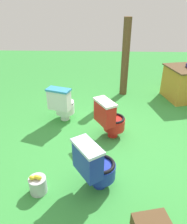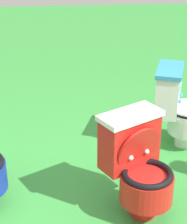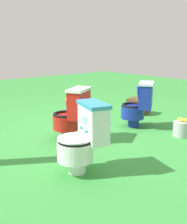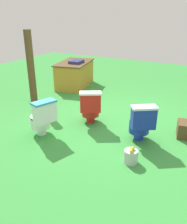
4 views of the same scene
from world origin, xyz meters
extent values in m
cylinder|color=red|center=(-0.10, 0.42, 0.07)|extent=(0.25, 0.25, 0.14)
cylinder|color=red|center=(-0.08, 0.43, 0.24)|extent=(0.51, 0.51, 0.20)
torus|color=black|center=(-0.08, 0.43, 0.35)|extent=(0.48, 0.48, 0.04)
cylinder|color=white|center=(-0.08, 0.43, 0.30)|extent=(0.33, 0.33, 0.01)
cube|color=red|center=(-0.26, 0.33, 0.51)|extent=(0.37, 0.45, 0.37)
cube|color=white|center=(-0.26, 0.33, 0.71)|extent=(0.40, 0.48, 0.04)
cube|color=#8CE0E5|center=(-0.17, 0.38, 0.56)|extent=(0.06, 0.10, 0.08)
cylinder|color=red|center=(-0.17, 0.38, 0.49)|extent=(0.25, 0.35, 0.35)
sphere|color=white|center=(-0.20, 0.45, 0.46)|extent=(0.04, 0.04, 0.04)
sphere|color=white|center=(-0.13, 0.33, 0.46)|extent=(0.04, 0.04, 0.04)
cylinder|color=white|center=(-1.04, 0.98, 0.07)|extent=(0.23, 0.23, 0.14)
cube|color=white|center=(-1.10, 0.81, 0.51)|extent=(0.45, 0.31, 0.37)
cube|color=#338CBF|center=(-1.10, 0.81, 0.71)|extent=(0.48, 0.34, 0.04)
cube|color=#8CE0E5|center=(-1.06, 0.90, 0.56)|extent=(0.11, 0.04, 0.08)
sphere|color=#338CBF|center=(-1.13, 0.93, 0.46)|extent=(0.04, 0.04, 0.04)
sphere|color=#338CBF|center=(-1.00, 0.88, 0.46)|extent=(0.04, 0.04, 0.04)
camera|label=1|loc=(-0.32, -2.79, 2.22)|focal=34.70mm
camera|label=2|loc=(2.30, -0.11, 2.00)|focal=69.00mm
camera|label=3|loc=(-3.16, 2.60, 1.29)|focal=44.57mm
camera|label=4|loc=(-4.09, -1.87, 2.19)|focal=37.86mm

